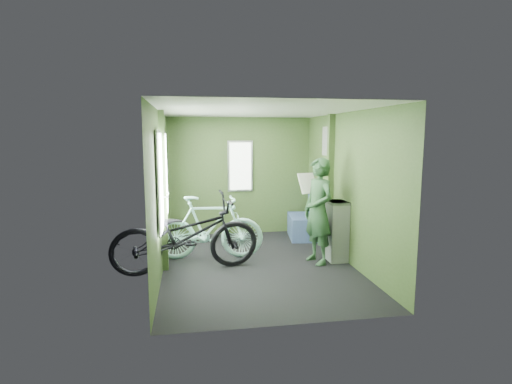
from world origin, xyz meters
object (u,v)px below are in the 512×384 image
at_px(bicycle_mint, 209,259).
at_px(waste_box, 336,231).
at_px(bicycle_black, 187,272).
at_px(bench_seat, 303,224).
at_px(passenger, 318,211).

height_order(bicycle_mint, waste_box, waste_box).
xyz_separation_m(bicycle_black, bench_seat, (2.19, 1.64, 0.27)).
bearing_deg(bicycle_mint, bicycle_black, 152.48).
relative_size(bicycle_mint, passenger, 1.06).
bearing_deg(bicycle_black, waste_box, -94.51).
height_order(bicycle_black, passenger, passenger).
relative_size(passenger, waste_box, 1.72).
relative_size(bicycle_black, passenger, 1.30).
bearing_deg(bicycle_mint, bench_seat, -55.78).
bearing_deg(bicycle_mint, passenger, -100.84).
relative_size(bicycle_black, bench_seat, 2.31).
bearing_deg(bicycle_black, passenger, -95.77).
distance_m(bicycle_black, bicycle_mint, 0.65).
bearing_deg(bench_seat, bicycle_mint, -141.73).
distance_m(bicycle_mint, passenger, 1.88).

